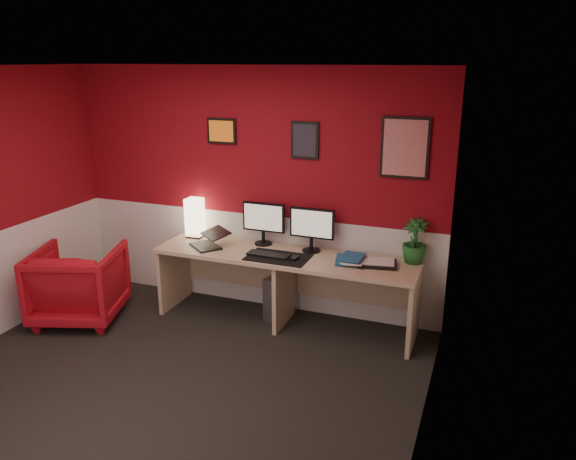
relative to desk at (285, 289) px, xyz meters
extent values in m
cube|color=black|center=(-0.49, -1.41, -0.36)|extent=(4.00, 3.50, 0.01)
cube|color=white|center=(-0.49, -1.41, 2.13)|extent=(4.00, 3.50, 0.01)
cube|color=maroon|center=(-0.49, 0.34, 0.89)|extent=(4.00, 0.01, 2.50)
cube|color=maroon|center=(1.51, -1.41, 0.89)|extent=(0.01, 3.50, 2.50)
cube|color=silver|center=(-0.49, 0.34, 0.14)|extent=(4.00, 0.01, 1.00)
cube|color=silver|center=(1.50, -1.41, 0.14)|extent=(0.01, 3.50, 1.00)
cube|color=tan|center=(0.00, 0.00, 0.00)|extent=(2.60, 0.65, 0.73)
cube|color=#FFE5B2|center=(-1.10, 0.19, 0.56)|extent=(0.16, 0.16, 0.40)
cube|color=black|center=(-0.83, -0.07, 0.47)|extent=(0.40, 0.39, 0.22)
cube|color=black|center=(-0.32, 0.22, 0.66)|extent=(0.45, 0.06, 0.58)
cube|color=black|center=(0.21, 0.18, 0.66)|extent=(0.45, 0.06, 0.58)
cube|color=black|center=(-0.03, -0.11, 0.37)|extent=(0.60, 0.38, 0.01)
cube|color=black|center=(-0.13, -0.10, 0.38)|extent=(0.42, 0.16, 0.02)
cube|color=black|center=(0.14, -0.12, 0.39)|extent=(0.07, 0.11, 0.03)
imported|color=#1E588A|center=(0.51, 0.00, 0.38)|extent=(0.29, 0.35, 0.03)
imported|color=silver|center=(0.59, -0.02, 0.40)|extent=(0.21, 0.28, 0.02)
imported|color=#1E588A|center=(0.57, -0.02, 0.43)|extent=(0.21, 0.28, 0.03)
cube|color=black|center=(0.91, 0.03, 0.38)|extent=(0.39, 0.31, 0.03)
imported|color=#19591E|center=(1.20, 0.22, 0.58)|extent=(0.28, 0.28, 0.42)
cube|color=#99999E|center=(-0.09, 0.17, -0.14)|extent=(0.27, 0.48, 0.45)
imported|color=red|center=(-1.99, -0.64, 0.01)|extent=(1.03, 1.05, 0.76)
cube|color=orange|center=(-0.81, 0.33, 1.49)|extent=(0.32, 0.02, 0.26)
cube|color=black|center=(0.08, 0.33, 1.44)|extent=(0.28, 0.02, 0.36)
cube|color=red|center=(1.04, 0.33, 1.42)|extent=(0.44, 0.02, 0.56)
camera|label=1|loc=(1.82, -4.75, 2.19)|focal=34.62mm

